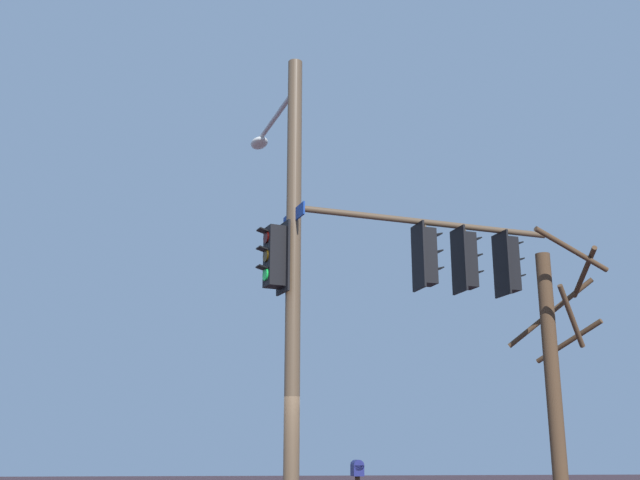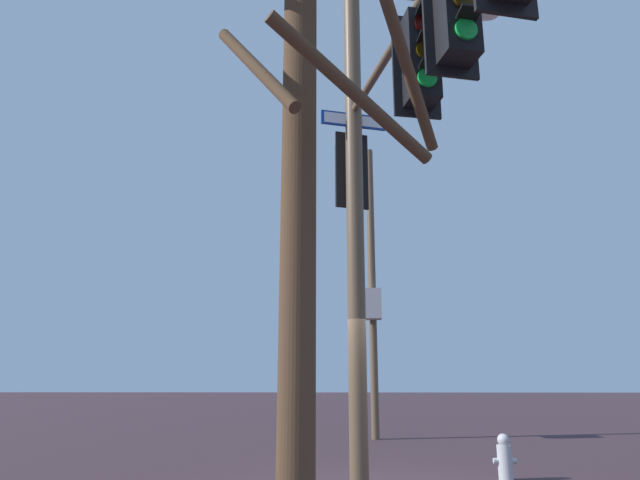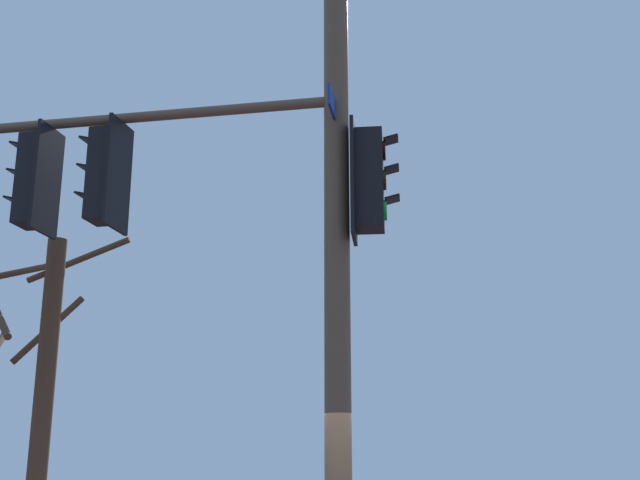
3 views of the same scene
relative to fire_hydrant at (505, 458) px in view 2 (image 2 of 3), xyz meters
The scene contains 4 objects.
main_signal_pole_assembly 5.77m from the fire_hydrant, 51.89° to the left, with size 3.36×6.17×8.88m.
secondary_pole_assembly 6.63m from the fire_hydrant, 72.48° to the right, with size 0.49×0.80×8.21m.
fire_hydrant is the anchor object (origin of this frame).
bare_tree_behind_pole 7.13m from the fire_hydrant, 62.20° to the left, with size 2.08×1.60×5.22m.
Camera 2 is at (0.77, 8.33, 1.73)m, focal length 30.06 mm.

